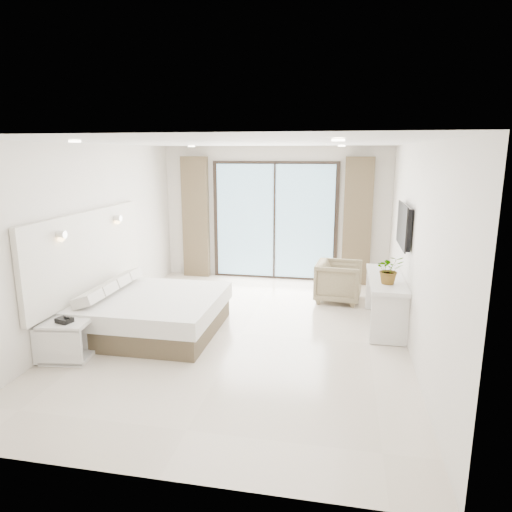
{
  "coord_description": "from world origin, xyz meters",
  "views": [
    {
      "loc": [
        1.37,
        -6.07,
        2.57
      ],
      "look_at": [
        0.13,
        0.4,
        1.07
      ],
      "focal_mm": 32.0,
      "sensor_mm": 36.0,
      "label": 1
    }
  ],
  "objects_px": {
    "bed": "(151,313)",
    "armchair": "(339,279)",
    "nightstand": "(67,341)",
    "console_desk": "(385,290)"
  },
  "relations": [
    {
      "from": "bed",
      "to": "nightstand",
      "type": "height_order",
      "value": "bed"
    },
    {
      "from": "bed",
      "to": "console_desk",
      "type": "relative_size",
      "value": 1.2
    },
    {
      "from": "bed",
      "to": "armchair",
      "type": "height_order",
      "value": "armchair"
    },
    {
      "from": "nightstand",
      "to": "armchair",
      "type": "height_order",
      "value": "armchair"
    },
    {
      "from": "armchair",
      "to": "nightstand",
      "type": "bearing_deg",
      "value": 137.66
    },
    {
      "from": "console_desk",
      "to": "armchair",
      "type": "xyz_separation_m",
      "value": [
        -0.7,
        1.1,
        -0.17
      ]
    },
    {
      "from": "nightstand",
      "to": "armchair",
      "type": "distance_m",
      "value": 4.52
    },
    {
      "from": "nightstand",
      "to": "console_desk",
      "type": "relative_size",
      "value": 0.38
    },
    {
      "from": "bed",
      "to": "nightstand",
      "type": "bearing_deg",
      "value": -120.82
    },
    {
      "from": "console_desk",
      "to": "armchair",
      "type": "relative_size",
      "value": 2.08
    }
  ]
}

